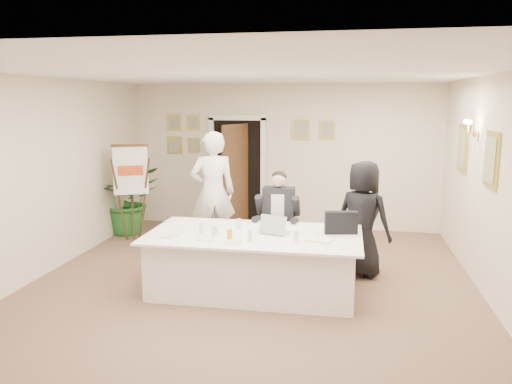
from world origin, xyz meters
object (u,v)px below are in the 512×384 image
at_px(flip_chart, 132,197).
at_px(standing_man, 213,193).
at_px(paper_stack, 319,240).
at_px(steel_jug, 215,231).
at_px(oj_glass, 230,235).
at_px(seated_man, 278,219).
at_px(laptop_bag, 341,223).
at_px(laptop, 274,222).
at_px(conference_table, 254,262).
at_px(standing_woman, 363,219).
at_px(potted_palm, 128,200).

distance_m(flip_chart, standing_man, 1.66).
xyz_separation_m(paper_stack, steel_jug, (-1.32, 0.01, 0.04)).
distance_m(standing_man, oj_glass, 2.08).
relative_size(seated_man, laptop_bag, 3.52).
height_order(standing_man, laptop_bag, standing_man).
bearing_deg(laptop, flip_chart, 165.12).
bearing_deg(conference_table, seated_man, 80.23).
relative_size(conference_table, standing_man, 1.38).
xyz_separation_m(standing_woman, paper_stack, (-0.55, -1.10, -0.04)).
bearing_deg(conference_table, standing_man, 121.56).
bearing_deg(potted_palm, steel_jug, -48.11).
xyz_separation_m(flip_chart, potted_palm, (-0.30, 0.50, -0.15)).
bearing_deg(standing_woman, paper_stack, 91.32).
height_order(seated_man, standing_man, standing_man).
height_order(potted_palm, laptop_bag, potted_palm).
height_order(laptop, laptop_bag, laptop_bag).
height_order(conference_table, potted_palm, potted_palm).
distance_m(potted_palm, steel_jug, 3.61).
bearing_deg(potted_palm, laptop_bag, -29.93).
height_order(oj_glass, steel_jug, oj_glass).
distance_m(flip_chart, potted_palm, 0.60).
xyz_separation_m(standing_woman, potted_palm, (-4.28, 1.60, -0.19)).
bearing_deg(flip_chart, conference_table, -37.68).
xyz_separation_m(conference_table, paper_stack, (0.85, -0.20, 0.40)).
bearing_deg(flip_chart, laptop, -33.84).
xyz_separation_m(conference_table, oj_glass, (-0.24, -0.34, 0.45)).
bearing_deg(standing_man, paper_stack, 113.54).
distance_m(conference_table, flip_chart, 3.28).
height_order(standing_man, steel_jug, standing_man).
bearing_deg(standing_man, potted_palm, -47.29).
bearing_deg(laptop, oj_glass, -119.04).
bearing_deg(paper_stack, oj_glass, -172.66).
xyz_separation_m(flip_chart, paper_stack, (3.43, -2.19, 0.00)).
bearing_deg(conference_table, steel_jug, -158.12).
height_order(standing_woman, steel_jug, standing_woman).
relative_size(conference_table, oj_glass, 21.14).
bearing_deg(flip_chart, laptop_bag, -25.93).
distance_m(conference_table, paper_stack, 0.96).
distance_m(laptop_bag, steel_jug, 1.63).
xyz_separation_m(flip_chart, standing_woman, (3.97, -1.10, 0.04)).
distance_m(laptop, paper_stack, 0.68).
bearing_deg(steel_jug, flip_chart, 134.00).
xyz_separation_m(conference_table, seated_man, (0.17, 1.01, 0.34)).
xyz_separation_m(standing_woman, laptop_bag, (-0.29, -0.69, 0.10)).
relative_size(laptop_bag, steel_jug, 3.80).
bearing_deg(standing_man, seated_man, 131.33).
relative_size(potted_palm, paper_stack, 4.22).
xyz_separation_m(conference_table, laptop_bag, (1.10, 0.20, 0.53)).
relative_size(conference_table, flip_chart, 1.62).
xyz_separation_m(laptop_bag, steel_jug, (-1.58, -0.39, -0.09)).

